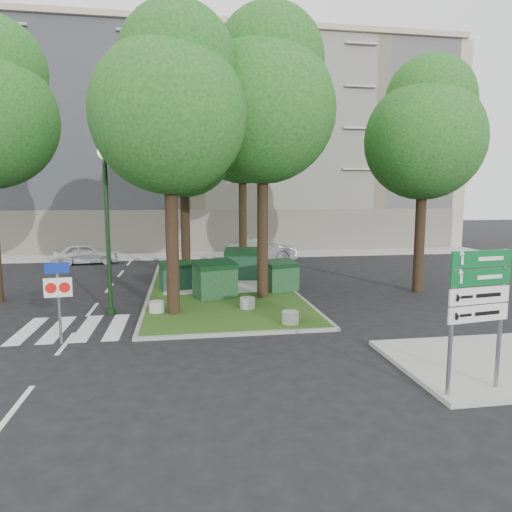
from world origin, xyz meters
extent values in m
plane|color=black|center=(0.00, 0.00, 0.00)|extent=(120.00, 120.00, 0.00)
cube|color=#1F4413|center=(0.50, 8.00, 0.06)|extent=(6.00, 16.00, 0.12)
cube|color=gray|center=(0.50, 8.00, 0.05)|extent=(6.30, 16.30, 0.10)
cube|color=#999993|center=(6.50, -3.50, 0.06)|extent=(5.00, 4.00, 0.12)
cube|color=#999993|center=(0.00, 18.50, 0.06)|extent=(42.00, 3.00, 0.12)
cube|color=silver|center=(-3.75, 1.50, 0.01)|extent=(5.00, 3.00, 0.01)
cube|color=tan|center=(0.00, 26.00, 8.00)|extent=(41.00, 12.00, 16.00)
cylinder|color=black|center=(-1.50, 2.50, 3.08)|extent=(0.44, 0.44, 6.16)
sphere|color=#134A15|center=(-1.50, 2.50, 6.82)|extent=(5.20, 5.20, 5.20)
sphere|color=#134A15|center=(-1.20, 2.70, 8.58)|extent=(3.90, 3.90, 3.90)
cylinder|color=black|center=(2.00, 4.50, 3.36)|extent=(0.44, 0.44, 6.72)
sphere|color=#134A15|center=(2.00, 4.50, 7.44)|extent=(5.60, 5.60, 5.60)
sphere|color=#134A15|center=(2.30, 4.70, 9.36)|extent=(4.20, 4.20, 4.20)
cylinder|color=black|center=(-1.00, 9.00, 2.94)|extent=(0.44, 0.44, 5.88)
sphere|color=#134A15|center=(-1.00, 9.00, 6.51)|extent=(4.80, 4.80, 4.80)
sphere|color=#134A15|center=(-0.70, 9.20, 8.19)|extent=(3.60, 3.60, 3.60)
cylinder|color=black|center=(2.20, 12.00, 3.50)|extent=(0.44, 0.44, 7.00)
sphere|color=#134A15|center=(2.20, 12.00, 7.75)|extent=(5.80, 5.80, 5.80)
sphere|color=#134A15|center=(2.50, 12.20, 9.75)|extent=(4.35, 4.35, 4.35)
cylinder|color=black|center=(9.00, 5.00, 2.94)|extent=(0.44, 0.44, 5.88)
sphere|color=#134A15|center=(9.00, 5.00, 6.51)|extent=(5.00, 5.00, 5.00)
sphere|color=#134A15|center=(9.30, 5.20, 8.19)|extent=(3.75, 3.75, 3.75)
cube|color=#0D321D|center=(-1.49, 6.76, 0.61)|extent=(1.43, 1.14, 0.99)
cube|color=black|center=(-1.49, 6.76, 1.19)|extent=(1.49, 1.20, 0.29)
cube|color=#103715|center=(0.11, 4.84, 0.74)|extent=(1.81, 1.48, 1.23)
cube|color=black|center=(0.11, 4.84, 1.45)|extent=(1.89, 1.56, 0.36)
cube|color=#103620|center=(1.71, 8.77, 0.75)|extent=(1.77, 1.35, 1.25)
cube|color=black|center=(1.71, 8.77, 1.48)|extent=(1.83, 1.44, 0.36)
cube|color=#133E19|center=(3.00, 5.75, 0.66)|extent=(1.61, 1.35, 1.08)
cube|color=black|center=(3.00, 5.75, 1.29)|extent=(1.68, 1.43, 0.31)
cylinder|color=#A8A8A3|center=(-2.10, 2.75, 0.31)|extent=(0.54, 0.54, 0.38)
cylinder|color=#9B9A96|center=(2.21, 0.58, 0.32)|extent=(0.55, 0.55, 0.39)
cylinder|color=gray|center=(1.14, 2.79, 0.32)|extent=(0.55, 0.55, 0.39)
cylinder|color=gold|center=(3.20, 12.34, 0.52)|extent=(0.46, 0.46, 0.80)
cylinder|color=black|center=(-3.72, 3.16, 2.67)|extent=(0.15, 0.15, 5.34)
cylinder|color=black|center=(-3.72, 3.16, 0.11)|extent=(0.32, 0.32, 0.21)
sphere|color=white|center=(-3.72, 3.16, 5.66)|extent=(0.47, 0.47, 0.47)
cylinder|color=slate|center=(-4.62, -0.02, 1.24)|extent=(0.09, 0.09, 2.48)
cube|color=navy|center=(-4.62, -0.02, 2.19)|extent=(0.65, 0.12, 0.30)
cube|color=white|center=(-4.62, -0.02, 1.64)|extent=(0.74, 0.13, 0.55)
cylinder|color=red|center=(-4.80, -0.02, 1.64)|extent=(0.30, 0.07, 0.30)
cylinder|color=red|center=(-4.44, -0.02, 1.64)|extent=(0.30, 0.07, 0.30)
cylinder|color=slate|center=(4.18, -5.09, 1.61)|extent=(0.10, 0.10, 2.97)
cylinder|color=slate|center=(5.42, -4.91, 1.61)|extent=(0.10, 0.10, 2.97)
cube|color=#0B5925|center=(4.80, -5.00, 2.92)|extent=(1.48, 0.27, 0.34)
cube|color=#0B5925|center=(4.80, -5.00, 2.54)|extent=(1.48, 0.27, 0.34)
cube|color=white|center=(4.80, -5.00, 2.17)|extent=(1.48, 0.27, 0.34)
cube|color=white|center=(4.80, -5.00, 1.79)|extent=(1.48, 0.27, 0.34)
imported|color=silver|center=(-7.05, 15.95, 0.64)|extent=(3.92, 1.99, 1.28)
imported|color=gray|center=(3.88, 15.50, 0.74)|extent=(4.67, 2.09, 1.49)
camera|label=1|loc=(-1.15, -13.28, 4.18)|focal=32.00mm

